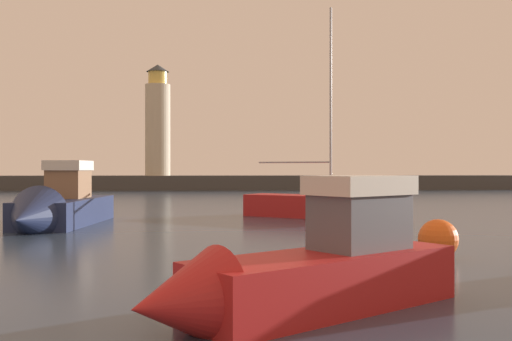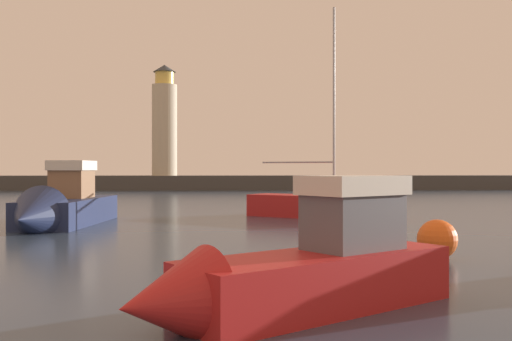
# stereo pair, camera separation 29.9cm
# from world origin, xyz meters

# --- Properties ---
(ground_plane) EXTENTS (220.00, 220.00, 0.00)m
(ground_plane) POSITION_xyz_m (0.00, 34.04, 0.00)
(ground_plane) COLOR #2D3D51
(breakwater) EXTENTS (71.44, 4.22, 1.67)m
(breakwater) POSITION_xyz_m (0.00, 68.09, 0.84)
(breakwater) COLOR #423F3D
(breakwater) RESTS_ON ground_plane
(lighthouse) EXTENTS (2.90, 2.90, 12.86)m
(lighthouse) POSITION_xyz_m (-6.82, 68.09, 7.76)
(lighthouse) COLOR beige
(lighthouse) RESTS_ON breakwater
(motorboat_1) EXTENTS (6.23, 4.97, 2.60)m
(motorboat_1) POSITION_xyz_m (1.38, 8.61, 0.73)
(motorboat_1) COLOR #B21E1E
(motorboat_1) RESTS_ON ground_plane
(motorboat_2) EXTENTS (3.18, 9.06, 3.41)m
(motorboat_2) POSITION_xyz_m (-6.94, 24.38, 0.80)
(motorboat_2) COLOR #1E284C
(motorboat_2) RESTS_ON ground_plane
(sailboat_moored) EXTENTS (7.35, 6.06, 10.53)m
(sailboat_moored) POSITION_xyz_m (5.00, 28.38, 0.61)
(sailboat_moored) COLOR #B21E1E
(sailboat_moored) RESTS_ON ground_plane
(mooring_buoy) EXTENTS (1.10, 1.10, 1.10)m
(mooring_buoy) POSITION_xyz_m (6.01, 14.56, 0.55)
(mooring_buoy) COLOR #EA5919
(mooring_buoy) RESTS_ON ground_plane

